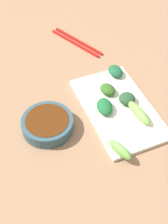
# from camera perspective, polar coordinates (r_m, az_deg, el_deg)

# --- Properties ---
(tabletop) EXTENTS (2.10, 2.10, 0.02)m
(tabletop) POSITION_cam_1_polar(r_m,az_deg,el_deg) (0.94, 0.91, -0.35)
(tabletop) COLOR #8D684D
(tabletop) RESTS_ON ground
(sauce_bowl) EXTENTS (0.15, 0.15, 0.04)m
(sauce_bowl) POSITION_cam_1_polar(r_m,az_deg,el_deg) (0.89, -6.64, -2.12)
(sauce_bowl) COLOR #2E4B57
(sauce_bowl) RESTS_ON tabletop
(serving_plate) EXTENTS (0.19, 0.32, 0.01)m
(serving_plate) POSITION_cam_1_polar(r_m,az_deg,el_deg) (0.94, 6.23, 0.67)
(serving_plate) COLOR silver
(serving_plate) RESTS_ON tabletop
(broccoli_leafy_0) EXTENTS (0.06, 0.07, 0.03)m
(broccoli_leafy_0) POSITION_cam_1_polar(r_m,az_deg,el_deg) (0.92, 3.77, 0.98)
(broccoli_leafy_0) COLOR #1A5B2F
(broccoli_leafy_0) RESTS_ON serving_plate
(broccoli_leafy_1) EXTENTS (0.05, 0.06, 0.03)m
(broccoli_leafy_1) POSITION_cam_1_polar(r_m,az_deg,el_deg) (1.03, 5.73, 7.36)
(broccoli_leafy_1) COLOR #195431
(broccoli_leafy_1) RESTS_ON serving_plate
(broccoli_leafy_2) EXTENTS (0.05, 0.05, 0.03)m
(broccoli_leafy_2) POSITION_cam_1_polar(r_m,az_deg,el_deg) (0.95, 7.80, 2.41)
(broccoli_leafy_2) COLOR #224629
(broccoli_leafy_2) RESTS_ON serving_plate
(broccoli_leafy_3) EXTENTS (0.06, 0.06, 0.03)m
(broccoli_leafy_3) POSITION_cam_1_polar(r_m,az_deg,el_deg) (0.97, 4.32, 4.09)
(broccoli_leafy_3) COLOR #2D571C
(broccoli_leafy_3) RESTS_ON serving_plate
(broccoli_stalk_4) EXTENTS (0.04, 0.10, 0.03)m
(broccoli_stalk_4) POSITION_cam_1_polar(r_m,az_deg,el_deg) (0.91, 9.85, -0.08)
(broccoli_stalk_4) COLOR #75BA4C
(broccoli_stalk_4) RESTS_ON serving_plate
(broccoli_stalk_5) EXTENTS (0.05, 0.08, 0.03)m
(broccoli_stalk_5) POSITION_cam_1_polar(r_m,az_deg,el_deg) (0.82, 6.56, -6.82)
(broccoli_stalk_5) COLOR #66A845
(broccoli_stalk_5) RESTS_ON serving_plate
(chopsticks) EXTENTS (0.12, 0.22, 0.01)m
(chopsticks) POSITION_cam_1_polar(r_m,az_deg,el_deg) (1.19, -1.35, 12.53)
(chopsticks) COLOR #B01812
(chopsticks) RESTS_ON tabletop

